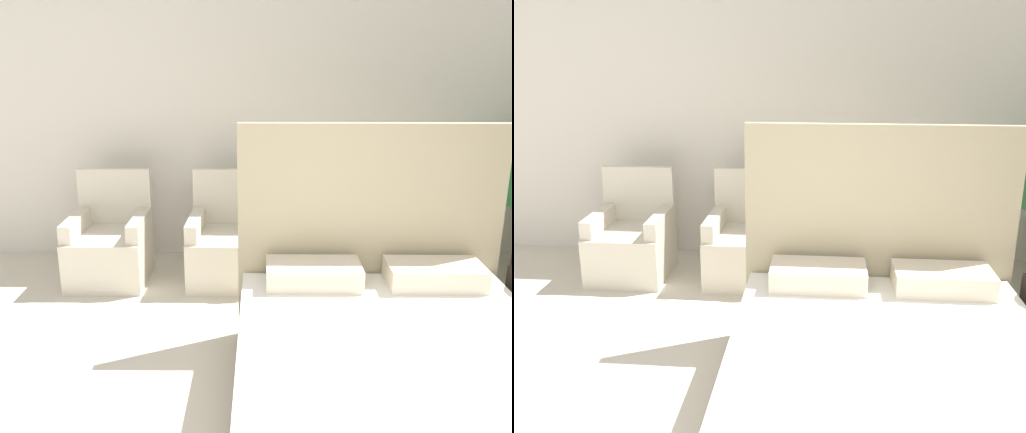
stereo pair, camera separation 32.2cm
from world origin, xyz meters
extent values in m
cube|color=silver|center=(0.00, 3.92, 1.45)|extent=(10.00, 0.06, 2.90)
cube|color=brown|center=(0.59, 1.23, 0.15)|extent=(1.68, 1.99, 0.30)
cube|color=white|center=(0.59, 1.23, 0.39)|extent=(1.64, 1.95, 0.18)
cube|color=tan|center=(0.59, 2.26, 0.73)|extent=(1.71, 0.06, 1.47)
cube|color=beige|center=(0.22, 2.02, 0.55)|extent=(0.59, 0.32, 0.14)
cube|color=beige|center=(0.97, 2.02, 0.55)|extent=(0.59, 0.32, 0.14)
cube|color=beige|center=(-1.39, 3.22, 0.21)|extent=(0.63, 0.68, 0.42)
cube|color=beige|center=(-1.39, 3.53, 0.66)|extent=(0.63, 0.06, 0.49)
cube|color=beige|center=(-1.66, 3.22, 0.49)|extent=(0.10, 0.61, 0.15)
cube|color=beige|center=(-1.13, 3.22, 0.49)|extent=(0.10, 0.61, 0.15)
cube|color=beige|center=(-0.40, 3.22, 0.21)|extent=(0.64, 0.69, 0.42)
cube|color=beige|center=(-0.39, 3.53, 0.66)|extent=(0.63, 0.07, 0.49)
cube|color=beige|center=(-0.66, 3.22, 0.49)|extent=(0.11, 0.61, 0.15)
cube|color=beige|center=(-0.13, 3.21, 0.49)|extent=(0.11, 0.61, 0.15)
camera|label=1|loc=(-0.11, -1.28, 1.92)|focal=40.00mm
camera|label=2|loc=(0.21, -1.27, 1.92)|focal=40.00mm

